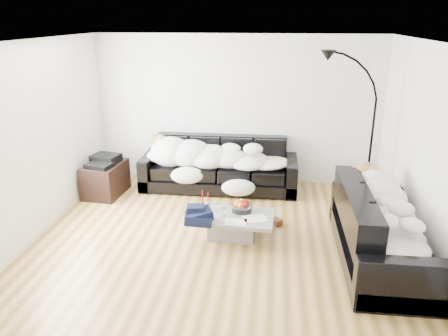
# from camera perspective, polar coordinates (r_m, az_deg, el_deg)

# --- Properties ---
(ground) EXTENTS (5.00, 5.00, 0.00)m
(ground) POSITION_cam_1_polar(r_m,az_deg,el_deg) (6.08, -0.34, -8.97)
(ground) COLOR olive
(ground) RESTS_ON ground
(wall_back) EXTENTS (5.00, 0.02, 2.60)m
(wall_back) POSITION_cam_1_polar(r_m,az_deg,el_deg) (7.76, 1.73, 7.54)
(wall_back) COLOR silver
(wall_back) RESTS_ON ground
(wall_left) EXTENTS (0.02, 4.50, 2.60)m
(wall_left) POSITION_cam_1_polar(r_m,az_deg,el_deg) (6.39, -23.26, 3.39)
(wall_left) COLOR silver
(wall_left) RESTS_ON ground
(wall_right) EXTENTS (0.02, 4.50, 2.60)m
(wall_right) POSITION_cam_1_polar(r_m,az_deg,el_deg) (5.84, 24.79, 1.78)
(wall_right) COLOR silver
(wall_right) RESTS_ON ground
(ceiling) EXTENTS (5.00, 5.00, 0.00)m
(ceiling) POSITION_cam_1_polar(r_m,az_deg,el_deg) (5.36, -0.40, 16.31)
(ceiling) COLOR white
(ceiling) RESTS_ON ground
(sofa_back) EXTENTS (2.68, 0.93, 0.87)m
(sofa_back) POSITION_cam_1_polar(r_m,az_deg,el_deg) (7.57, -0.64, 0.47)
(sofa_back) COLOR black
(sofa_back) RESTS_ON ground
(sofa_right) EXTENTS (0.96, 2.24, 0.91)m
(sofa_right) POSITION_cam_1_polar(r_m,az_deg,el_deg) (5.69, 19.96, -7.17)
(sofa_right) COLOR black
(sofa_right) RESTS_ON ground
(sleeper_back) EXTENTS (2.26, 0.78, 0.45)m
(sleeper_back) POSITION_cam_1_polar(r_m,az_deg,el_deg) (7.45, -0.69, 1.86)
(sleeper_back) COLOR white
(sleeper_back) RESTS_ON sofa_back
(sleeper_right) EXTENTS (0.81, 1.92, 0.47)m
(sleeper_right) POSITION_cam_1_polar(r_m,az_deg,el_deg) (5.61, 20.19, -5.33)
(sleeper_right) COLOR white
(sleeper_right) RESTS_ON sofa_right
(teal_cushion) EXTENTS (0.42, 0.38, 0.20)m
(teal_cushion) POSITION_cam_1_polar(r_m,az_deg,el_deg) (6.20, 18.36, -2.12)
(teal_cushion) COLOR #0F6A5F
(teal_cushion) RESTS_ON sofa_right
(coffee_table) EXTENTS (1.14, 0.70, 0.33)m
(coffee_table) POSITION_cam_1_polar(r_m,az_deg,el_deg) (6.00, 1.05, -7.63)
(coffee_table) COLOR #939699
(coffee_table) RESTS_ON ground
(fruit_bowl) EXTENTS (0.31, 0.31, 0.17)m
(fruit_bowl) POSITION_cam_1_polar(r_m,az_deg,el_deg) (6.02, 2.37, -4.90)
(fruit_bowl) COLOR white
(fruit_bowl) RESTS_ON coffee_table
(wine_glass_a) EXTENTS (0.08, 0.08, 0.16)m
(wine_glass_a) POSITION_cam_1_polar(r_m,az_deg,el_deg) (6.03, -0.89, -4.92)
(wine_glass_a) COLOR white
(wine_glass_a) RESTS_ON coffee_table
(wine_glass_b) EXTENTS (0.08, 0.08, 0.18)m
(wine_glass_b) POSITION_cam_1_polar(r_m,az_deg,el_deg) (5.97, -2.01, -5.09)
(wine_glass_b) COLOR white
(wine_glass_b) RESTS_ON coffee_table
(wine_glass_c) EXTENTS (0.09, 0.09, 0.17)m
(wine_glass_c) POSITION_cam_1_polar(r_m,az_deg,el_deg) (5.89, 0.00, -5.49)
(wine_glass_c) COLOR white
(wine_glass_c) RESTS_ON coffee_table
(candle_left) EXTENTS (0.06, 0.06, 0.25)m
(candle_left) POSITION_cam_1_polar(r_m,az_deg,el_deg) (6.15, -2.82, -4.01)
(candle_left) COLOR maroon
(candle_left) RESTS_ON coffee_table
(candle_right) EXTENTS (0.04, 0.04, 0.21)m
(candle_right) POSITION_cam_1_polar(r_m,az_deg,el_deg) (6.14, -2.09, -4.21)
(candle_right) COLOR maroon
(candle_right) RESTS_ON coffee_table
(newspaper_a) EXTENTS (0.37, 0.33, 0.01)m
(newspaper_a) POSITION_cam_1_polar(r_m,az_deg,el_deg) (5.85, 4.09, -6.58)
(newspaper_a) COLOR silver
(newspaper_a) RESTS_ON coffee_table
(newspaper_b) EXTENTS (0.30, 0.22, 0.01)m
(newspaper_b) POSITION_cam_1_polar(r_m,az_deg,el_deg) (5.74, 1.54, -7.03)
(newspaper_b) COLOR silver
(newspaper_b) RESTS_ON coffee_table
(navy_jacket) EXTENTS (0.40, 0.34, 0.19)m
(navy_jacket) POSITION_cam_1_polar(r_m,az_deg,el_deg) (5.69, -3.45, -5.45)
(navy_jacket) COLOR black
(navy_jacket) RESTS_ON coffee_table
(shoes) EXTENTS (0.58, 0.51, 0.11)m
(shoes) POSITION_cam_1_polar(r_m,az_deg,el_deg) (6.39, 5.63, -7.04)
(shoes) COLOR #472311
(shoes) RESTS_ON ground
(av_cabinet) EXTENTS (0.62, 0.84, 0.54)m
(av_cabinet) POSITION_cam_1_polar(r_m,az_deg,el_deg) (7.63, -15.21, -1.39)
(av_cabinet) COLOR black
(av_cabinet) RESTS_ON ground
(stereo) EXTENTS (0.51, 0.43, 0.13)m
(stereo) POSITION_cam_1_polar(r_m,az_deg,el_deg) (7.52, -15.43, 1.01)
(stereo) COLOR black
(stereo) RESTS_ON av_cabinet
(floor_lamp) EXTENTS (0.83, 0.55, 2.13)m
(floor_lamp) POSITION_cam_1_polar(r_m,az_deg,el_deg) (6.92, 18.66, 3.07)
(floor_lamp) COLOR black
(floor_lamp) RESTS_ON ground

